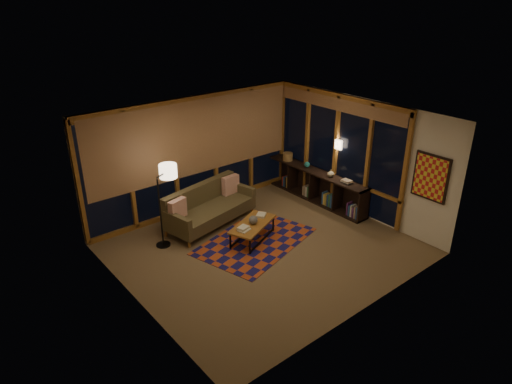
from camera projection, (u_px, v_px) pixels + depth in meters
floor at (264, 248)px, 9.29m from camera, size 5.50×5.00×0.01m
ceiling at (265, 119)px, 8.17m from camera, size 5.50×5.00×0.01m
walls at (264, 188)px, 8.73m from camera, size 5.51×5.01×2.70m
window_wall_back at (196, 155)px, 10.44m from camera, size 5.30×0.16×2.60m
window_wall_right at (335, 151)px, 10.70m from camera, size 0.16×3.70×2.60m
wall_art at (430, 177)px, 8.95m from camera, size 0.06×0.74×0.94m
wall_sconce at (339, 145)px, 10.48m from camera, size 0.12×0.18×0.22m
sofa at (211, 207)px, 10.06m from camera, size 2.24×1.26×0.87m
pillow_left at (178, 209)px, 9.47m from camera, size 0.44×0.25×0.42m
pillow_right at (230, 185)px, 10.62m from camera, size 0.44×0.18×0.43m
area_rug at (255, 241)px, 9.54m from camera, size 2.75×2.19×0.01m
coffee_table at (253, 232)px, 9.53m from camera, size 1.29×0.95×0.39m
book_stack_a at (243, 228)px, 9.17m from camera, size 0.29×0.25×0.07m
book_stack_b at (261, 215)px, 9.75m from camera, size 0.32×0.31×0.05m
ceramic_pot at (253, 220)px, 9.40m from camera, size 0.23×0.23×0.19m
floor_lamp at (160, 209)px, 9.07m from camera, size 0.66×0.57×1.66m
bookshelf at (315, 185)px, 11.27m from camera, size 0.40×3.07×0.77m
basket at (288, 157)px, 11.74m from camera, size 0.33×0.33×0.19m
teal_bowl at (307, 165)px, 11.29m from camera, size 0.18×0.18×0.14m
vase at (331, 173)px, 10.73m from camera, size 0.21×0.21×0.18m
shelf_book_stack at (347, 182)px, 10.40m from camera, size 0.24×0.29×0.07m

